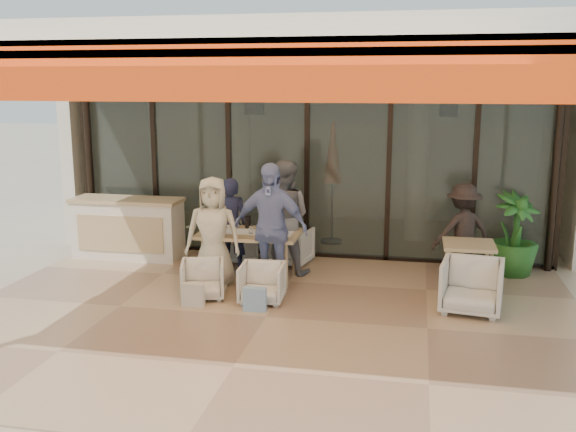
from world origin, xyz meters
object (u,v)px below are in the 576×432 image
at_px(diner_navy, 231,225).
at_px(chair_near_right, 262,281).
at_px(chair_far_left, 240,244).
at_px(host_counter, 128,228).
at_px(chair_far_right, 290,244).
at_px(diner_grey, 283,217).
at_px(side_chair, 472,284).
at_px(dining_table, 249,236).
at_px(chair_near_left, 203,278).
at_px(diner_periwinkle, 270,228).
at_px(standing_woman, 462,231).
at_px(potted_palm, 514,235).
at_px(diner_cream, 213,233).
at_px(side_table, 469,251).

bearing_deg(diner_navy, chair_near_right, 113.83).
bearing_deg(chair_far_left, host_counter, -9.01).
xyz_separation_m(chair_far_right, diner_grey, (0.00, -0.50, 0.56)).
relative_size(diner_grey, side_chair, 2.30).
relative_size(dining_table, chair_far_right, 2.22).
relative_size(chair_near_left, diner_navy, 0.40).
relative_size(chair_near_right, diner_periwinkle, 0.32).
bearing_deg(standing_woman, chair_near_left, 1.13).
bearing_deg(chair_near_left, diner_grey, 41.89).
distance_m(chair_far_right, chair_near_right, 1.90).
bearing_deg(chair_far_right, chair_far_left, 10.84).
relative_size(diner_navy, potted_palm, 1.14).
bearing_deg(diner_navy, standing_woman, 177.69).
height_order(chair_far_left, diner_cream, diner_cream).
bearing_deg(side_chair, chair_near_left, -168.62).
distance_m(diner_periwinkle, side_table, 2.79).
height_order(chair_far_left, side_table, side_table).
xyz_separation_m(chair_near_left, standing_woman, (3.55, 1.70, 0.43)).
relative_size(side_chair, standing_woman, 0.53).
distance_m(chair_near_left, potted_palm, 4.78).
distance_m(chair_far_left, chair_far_right, 0.84).
xyz_separation_m(diner_navy, potted_palm, (4.33, 0.57, -0.09)).
xyz_separation_m(chair_near_left, diner_grey, (0.84, 1.40, 0.60)).
xyz_separation_m(dining_table, side_chair, (3.17, -0.80, -0.30)).
bearing_deg(diner_navy, diner_periwinkle, 125.89).
height_order(chair_near_left, diner_cream, diner_cream).
distance_m(dining_table, diner_grey, 0.65).
height_order(chair_far_left, diner_navy, diner_navy).
xyz_separation_m(chair_near_right, side_table, (2.75, 0.91, 0.34)).
bearing_deg(chair_far_left, diner_periwinkle, 106.36).
bearing_deg(dining_table, standing_woman, 13.32).
relative_size(chair_far_right, side_chair, 0.87).
bearing_deg(standing_woman, diner_cream, -5.79).
relative_size(dining_table, diner_grey, 0.84).
relative_size(host_counter, chair_near_left, 3.11).
bearing_deg(diner_periwinkle, chair_far_left, 127.66).
distance_m(chair_near_left, chair_near_right, 0.84).
xyz_separation_m(chair_near_left, diner_cream, (0.00, 0.50, 0.52)).
distance_m(chair_far_right, standing_woman, 2.74).
distance_m(standing_woman, potted_palm, 0.84).
bearing_deg(standing_woman, chair_near_right, 7.65).
bearing_deg(potted_palm, diner_navy, -172.45).
bearing_deg(potted_palm, dining_table, -165.46).
height_order(chair_far_left, side_chair, side_chair).
relative_size(chair_far_right, diner_cream, 0.41).
distance_m(diner_navy, diner_periwinkle, 1.24).
relative_size(host_counter, diner_navy, 1.24).
distance_m(dining_table, side_chair, 3.29).
distance_m(chair_far_left, side_table, 3.73).
distance_m(diner_periwinkle, side_chair, 2.82).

